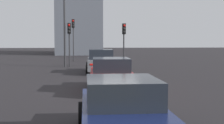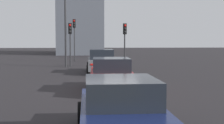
% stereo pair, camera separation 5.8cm
% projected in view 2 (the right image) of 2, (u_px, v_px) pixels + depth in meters
% --- Properties ---
extents(ground_plane, '(160.00, 160.00, 0.20)m').
position_uv_depth(ground_plane, '(110.00, 95.00, 13.48)').
color(ground_plane, black).
extents(car_grey_lead, '(4.68, 2.09, 1.63)m').
position_uv_depth(car_grey_lead, '(101.00, 61.00, 21.77)').
color(car_grey_lead, slate).
rests_on(car_grey_lead, ground_plane).
extents(car_red_second, '(4.43, 2.13, 1.48)m').
position_uv_depth(car_red_second, '(111.00, 75.00, 13.91)').
color(car_red_second, maroon).
rests_on(car_red_second, ground_plane).
extents(car_navy_third, '(4.16, 1.97, 1.44)m').
position_uv_depth(car_navy_third, '(120.00, 110.00, 6.92)').
color(car_navy_third, '#141E4C').
rests_on(car_navy_third, ground_plane).
extents(traffic_light_near_left, '(0.33, 0.30, 3.66)m').
position_uv_depth(traffic_light_near_left, '(125.00, 36.00, 25.87)').
color(traffic_light_near_left, '#2D2D30').
rests_on(traffic_light_near_left, ground_plane).
extents(traffic_light_near_right, '(0.33, 0.30, 4.48)m').
position_uv_depth(traffic_light_near_right, '(74.00, 31.00, 32.78)').
color(traffic_light_near_right, '#2D2D30').
rests_on(traffic_light_near_right, ground_plane).
extents(traffic_light_far_left, '(0.32, 0.28, 3.70)m').
position_uv_depth(traffic_light_far_left, '(70.00, 35.00, 26.05)').
color(traffic_light_far_left, '#2D2D30').
rests_on(traffic_light_far_left, ground_plane).
extents(street_lamp_kerbside, '(0.56, 0.36, 7.81)m').
position_uv_depth(street_lamp_kerbside, '(65.00, 13.00, 25.89)').
color(street_lamp_kerbside, '#2D2D30').
rests_on(street_lamp_kerbside, ground_plane).
extents(building_facade_left, '(14.84, 7.15, 9.49)m').
position_uv_depth(building_facade_left, '(81.00, 26.00, 52.81)').
color(building_facade_left, slate).
rests_on(building_facade_left, ground_plane).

